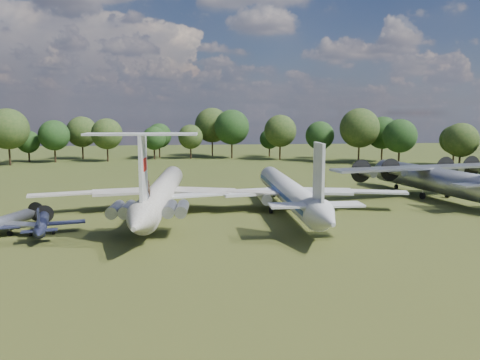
{
  "coord_description": "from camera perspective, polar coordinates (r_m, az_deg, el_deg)",
  "views": [
    {
      "loc": [
        -0.47,
        -63.85,
        14.34
      ],
      "look_at": [
        7.36,
        0.81,
        5.0
      ],
      "focal_mm": 35.0,
      "sensor_mm": 36.0,
      "label": 1
    }
  ],
  "objects": [
    {
      "name": "ground",
      "position": [
        65.44,
        -6.35,
        -4.55
      ],
      "size": [
        300.0,
        300.0,
        0.0
      ],
      "primitive_type": "plane",
      "color": "#233F15",
      "rests_on": "ground"
    },
    {
      "name": "tu104_jet",
      "position": [
        68.82,
        5.93,
        -1.91
      ],
      "size": [
        36.28,
        47.8,
        4.71
      ],
      "primitive_type": null,
      "rotation": [
        0.0,
        0.0,
        -0.02
      ],
      "color": "silver",
      "rests_on": "ground"
    },
    {
      "name": "small_prop_northwest",
      "position": [
        62.48,
        -27.14,
        -4.99
      ],
      "size": [
        15.33,
        17.75,
        2.19
      ],
      "primitive_type": null,
      "rotation": [
        0.0,
        0.0,
        -0.34
      ],
      "color": "#93969A",
      "rests_on": "ground"
    },
    {
      "name": "an12_transport",
      "position": [
        86.22,
        22.32,
        -0.26
      ],
      "size": [
        42.23,
        45.62,
        5.25
      ],
      "primitive_type": null,
      "rotation": [
        0.0,
        0.0,
        0.18
      ],
      "color": "#919498",
      "rests_on": "ground"
    },
    {
      "name": "small_prop_west",
      "position": [
        60.52,
        -23.0,
        -5.25
      ],
      "size": [
        12.56,
        15.27,
        1.97
      ],
      "primitive_type": null,
      "rotation": [
        0.0,
        0.0,
        0.22
      ],
      "color": "black",
      "rests_on": "ground"
    },
    {
      "name": "person_on_il62",
      "position": [
        54.74,
        -11.18,
        -1.01
      ],
      "size": [
        0.82,
        0.68,
        1.92
      ],
      "primitive_type": "imported",
      "rotation": [
        0.0,
        0.0,
        3.5
      ],
      "color": "#845E43",
      "rests_on": "il62_airliner"
    },
    {
      "name": "il62_airliner",
      "position": [
        68.43,
        -9.51,
        -2.0
      ],
      "size": [
        40.95,
        51.43,
        4.8
      ],
      "primitive_type": null,
      "rotation": [
        0.0,
        0.0,
        -0.07
      ],
      "color": "silver",
      "rests_on": "ground"
    }
  ]
}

